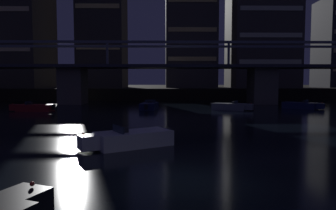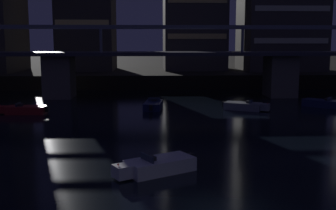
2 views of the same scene
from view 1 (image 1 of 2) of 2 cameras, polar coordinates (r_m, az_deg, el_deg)
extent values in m
plane|color=black|center=(11.09, 2.80, -13.58)|extent=(400.00, 400.00, 0.00)
cube|color=black|center=(97.13, -0.42, 2.81)|extent=(240.00, 80.00, 2.20)
cube|color=#605B51|center=(51.07, -16.82, 3.30)|extent=(3.60, 4.40, 5.55)
cube|color=#605B51|center=(51.46, 16.63, 3.31)|extent=(3.60, 4.40, 5.55)
cube|color=#33333D|center=(49.16, -0.03, 6.95)|extent=(94.37, 6.40, 0.45)
cube|color=slate|center=(46.57, 0.02, 11.34)|extent=(94.37, 0.36, 0.36)
cube|color=slate|center=(52.33, -0.07, 10.54)|extent=(94.37, 0.36, 0.36)
cube|color=slate|center=(47.10, -10.93, 9.22)|extent=(0.30, 0.30, 3.20)
cube|color=slate|center=(47.36, 10.92, 9.20)|extent=(0.30, 0.30, 3.20)
cube|color=#F2D172|center=(66.19, -12.56, 10.16)|extent=(8.82, 0.10, 0.90)
cube|color=#F2D172|center=(67.55, -12.68, 17.10)|extent=(8.82, 0.10, 0.90)
cube|color=#423D38|center=(73.47, 3.98, 14.95)|extent=(10.86, 13.04, 29.89)
cube|color=#F2D172|center=(65.80, 4.42, 8.33)|extent=(9.99, 0.10, 0.90)
cube|color=#F2D172|center=(66.51, 4.45, 13.47)|extent=(9.99, 0.10, 0.90)
cube|color=#F2D172|center=(67.73, 4.48, 18.47)|extent=(9.99, 0.10, 0.90)
cube|color=#423D38|center=(73.27, 16.52, 13.33)|extent=(13.49, 12.71, 26.15)
cube|color=beige|center=(66.33, 18.04, 7.46)|extent=(12.41, 0.10, 0.90)
cube|color=beige|center=(66.85, 18.14, 11.93)|extent=(12.41, 0.10, 0.90)
cube|color=beige|center=(67.78, 18.25, 16.31)|extent=(12.41, 0.10, 0.90)
cube|color=gray|center=(39.09, 10.99, -0.29)|extent=(4.30, 3.33, 0.80)
cube|color=gray|center=(38.57, 14.45, -0.33)|extent=(1.24, 1.28, 0.70)
cube|color=#283342|center=(38.85, 12.22, 0.52)|extent=(0.68, 1.26, 0.36)
cube|color=#262628|center=(38.92, 11.86, 0.45)|extent=(0.60, 0.68, 0.24)
cube|color=black|center=(39.67, 7.97, -0.04)|extent=(0.48, 0.48, 0.60)
sphere|color=red|center=(38.50, 14.83, 0.30)|extent=(0.12, 0.12, 0.12)
cube|color=maroon|center=(39.65, -22.88, -0.48)|extent=(3.99, 1.99, 0.80)
cube|color=maroon|center=(40.72, -25.95, -0.39)|extent=(0.95, 1.03, 0.70)
cube|color=#283342|center=(39.98, -24.01, 0.36)|extent=(0.17, 1.35, 0.36)
cube|color=#262628|center=(39.87, -23.68, 0.27)|extent=(0.43, 0.58, 0.24)
cube|color=black|center=(38.79, -19.99, -0.35)|extent=(0.38, 0.38, 0.60)
sphere|color=red|center=(40.81, -26.28, 0.22)|extent=(0.12, 0.12, 0.12)
cube|color=black|center=(8.63, -24.50, -16.06)|extent=(1.26, 1.21, 0.70)
sphere|color=red|center=(8.66, -23.36, -12.96)|extent=(0.12, 0.12, 0.12)
cube|color=#19234C|center=(39.24, -3.42, -0.20)|extent=(2.28, 4.10, 0.80)
cube|color=#19234C|center=(41.60, -2.86, 0.12)|extent=(1.09, 1.02, 0.70)
cube|color=#283342|center=(40.04, -3.22, 0.72)|extent=(1.35, 0.27, 0.36)
cube|color=#262628|center=(39.79, -3.28, 0.61)|extent=(0.61, 0.47, 0.24)
cube|color=black|center=(37.12, -3.99, -0.30)|extent=(0.40, 0.40, 0.60)
sphere|color=#33D84C|center=(41.82, -2.81, 0.73)|extent=(0.12, 0.12, 0.12)
cube|color=#19234C|center=(43.58, 22.70, -0.08)|extent=(4.13, 3.92, 0.80)
cube|color=#19234C|center=(42.93, 25.76, -0.17)|extent=(1.33, 1.34, 0.70)
cube|color=#283342|center=(43.30, 23.79, 0.63)|extent=(0.96, 1.09, 0.36)
cube|color=#262628|center=(43.38, 23.47, 0.56)|extent=(0.67, 0.69, 0.24)
cube|color=black|center=(44.26, 20.04, 0.18)|extent=(0.51, 0.51, 0.60)
sphere|color=red|center=(42.84, 26.11, 0.39)|extent=(0.12, 0.12, 0.12)
cube|color=silver|center=(16.78, -6.24, -6.09)|extent=(4.29, 3.51, 0.80)
cube|color=silver|center=(15.94, -14.18, -6.55)|extent=(1.27, 1.31, 0.70)
cube|color=#283342|center=(16.35, -8.97, -4.32)|extent=(0.76, 1.22, 0.36)
cube|color=#262628|center=(16.46, -8.16, -4.47)|extent=(0.63, 0.68, 0.24)
cube|color=black|center=(17.75, 0.12, -5.17)|extent=(0.49, 0.49, 0.60)
sphere|color=red|center=(15.80, -15.08, -5.08)|extent=(0.12, 0.12, 0.12)
camera|label=2|loc=(8.54, -164.73, 25.10)|focal=45.39mm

